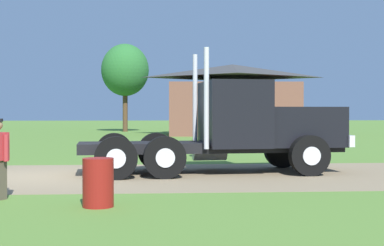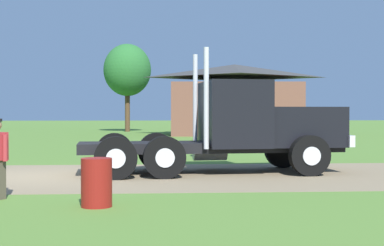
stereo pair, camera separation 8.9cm
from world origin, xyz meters
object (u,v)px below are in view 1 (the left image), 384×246
(steel_barrel, at_px, (98,183))
(shed_building, at_px, (233,101))
(visitor_far_side, at_px, (203,132))
(truck_foreground_white, at_px, (243,129))

(steel_barrel, distance_m, shed_building, 32.56)
(shed_building, bearing_deg, visitor_far_side, -101.12)
(steel_barrel, bearing_deg, truck_foreground_white, 57.16)
(visitor_far_side, distance_m, steel_barrel, 10.68)
(visitor_far_side, bearing_deg, steel_barrel, -105.51)
(visitor_far_side, relative_size, steel_barrel, 2.05)
(steel_barrel, relative_size, shed_building, 0.09)
(shed_building, bearing_deg, truck_foreground_white, -97.62)
(visitor_far_side, xyz_separation_m, shed_building, (4.21, 21.44, 1.60))
(truck_foreground_white, distance_m, visitor_far_side, 4.82)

